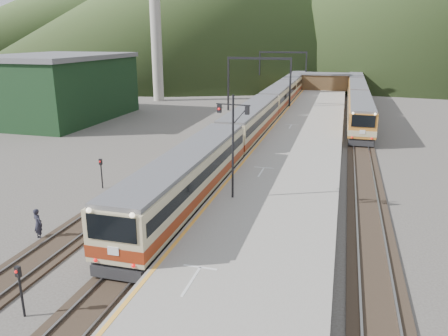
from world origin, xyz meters
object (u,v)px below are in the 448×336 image
(main_train, at_px, (268,107))
(second_train, at_px, (357,95))
(signal_mast, at_px, (233,136))
(worker, at_px, (38,224))

(main_train, distance_m, second_train, 20.90)
(signal_mast, bearing_deg, second_train, 79.94)
(main_train, bearing_deg, signal_mast, -84.34)
(main_train, xyz_separation_m, second_train, (11.50, 17.45, -0.10))
(signal_mast, relative_size, worker, 3.66)
(worker, bearing_deg, main_train, -77.66)
(second_train, xyz_separation_m, signal_mast, (-8.49, -47.86, 3.10))
(signal_mast, height_order, worker, signal_mast)
(main_train, bearing_deg, second_train, 56.62)
(main_train, relative_size, worker, 44.94)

